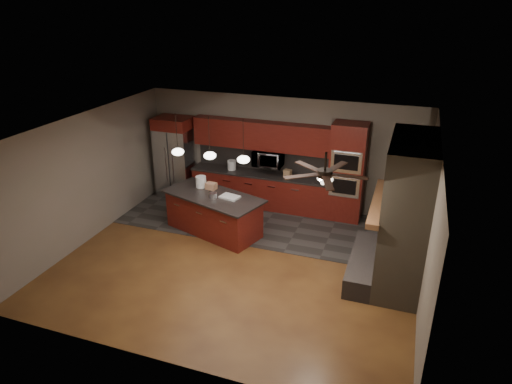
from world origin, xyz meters
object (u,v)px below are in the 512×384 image
at_px(oven_tower, 347,173).
at_px(white_bucket, 201,182).
at_px(microwave, 268,158).
at_px(counter_bucket, 232,165).
at_px(paint_can, 213,195).
at_px(cardboard_box, 211,186).
at_px(paint_tray, 230,197).
at_px(refrigerator, 175,157).
at_px(kitchen_island, 214,213).
at_px(counter_box, 288,173).

height_order(oven_tower, white_bucket, oven_tower).
xyz_separation_m(microwave, counter_bucket, (-0.97, -0.05, -0.28)).
relative_size(paint_can, cardboard_box, 0.72).
distance_m(oven_tower, counter_bucket, 2.95).
distance_m(paint_tray, cardboard_box, 0.68).
height_order(refrigerator, paint_can, refrigerator).
relative_size(white_bucket, paint_tray, 0.64).
relative_size(microwave, white_bucket, 2.80).
xyz_separation_m(white_bucket, counter_bucket, (0.22, 1.36, -0.03)).
bearing_deg(oven_tower, white_bucket, -156.79).
relative_size(paint_can, paint_tray, 0.42).
relative_size(microwave, kitchen_island, 0.29).
distance_m(microwave, refrigerator, 2.56).
bearing_deg(cardboard_box, paint_tray, -21.56).
relative_size(microwave, counter_box, 3.70).
height_order(refrigerator, cardboard_box, refrigerator).
bearing_deg(white_bucket, microwave, 50.00).
xyz_separation_m(microwave, cardboard_box, (-0.91, -1.45, -0.30)).
bearing_deg(paint_tray, oven_tower, 49.52).
distance_m(white_bucket, paint_can, 0.71).
height_order(paint_can, paint_tray, paint_can).
bearing_deg(refrigerator, paint_can, -42.95).
xyz_separation_m(oven_tower, paint_tray, (-2.29, -1.71, -0.25)).
bearing_deg(paint_can, counter_bucket, 99.47).
height_order(cardboard_box, counter_box, counter_box).
xyz_separation_m(kitchen_island, white_bucket, (-0.45, 0.34, 0.59)).
distance_m(kitchen_island, cardboard_box, 0.64).
bearing_deg(kitchen_island, white_bucket, 160.96).
xyz_separation_m(oven_tower, counter_bucket, (-2.94, 0.01, -0.17)).
bearing_deg(kitchen_island, paint_can, -44.34).
relative_size(refrigerator, paint_tray, 5.25).
distance_m(white_bucket, counter_bucket, 1.38).
bearing_deg(kitchen_island, refrigerator, 156.20).
distance_m(microwave, kitchen_island, 2.08).
bearing_deg(counter_bucket, microwave, 2.96).
bearing_deg(paint_can, microwave, 70.68).
bearing_deg(paint_tray, refrigerator, 156.61).
height_order(white_bucket, cardboard_box, white_bucket).
distance_m(oven_tower, refrigerator, 4.53).
relative_size(paint_tray, counter_box, 2.08).
distance_m(paint_tray, counter_bucket, 1.84).
distance_m(white_bucket, paint_tray, 0.94).
distance_m(counter_bucket, counter_box, 1.51).
bearing_deg(paint_can, counter_box, 56.13).
xyz_separation_m(oven_tower, paint_can, (-2.64, -1.83, -0.21)).
height_order(microwave, counter_bucket, microwave).
xyz_separation_m(refrigerator, paint_can, (1.89, -1.76, -0.10)).
height_order(oven_tower, paint_can, oven_tower).
bearing_deg(counter_bucket, counter_box, -1.90).
relative_size(paint_can, counter_box, 0.87).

